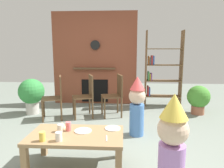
{
  "coord_description": "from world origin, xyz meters",
  "views": [
    {
      "loc": [
        0.34,
        -2.79,
        1.41
      ],
      "look_at": [
        0.15,
        0.4,
        0.88
      ],
      "focal_mm": 32.6,
      "sensor_mm": 36.0,
      "label": 1
    }
  ],
  "objects_px": {
    "paper_cup_far_left": "(60,128)",
    "potted_plant_short": "(32,93)",
    "dining_chair_right": "(116,93)",
    "birthday_cake_slice": "(62,125)",
    "paper_cup_near_left": "(42,136)",
    "paper_plate_front": "(83,131)",
    "paper_cup_near_right": "(68,126)",
    "dining_chair_middle": "(87,93)",
    "potted_plant_tall": "(198,98)",
    "coffee_table": "(76,139)",
    "paper_plate_rear": "(113,128)",
    "child_with_cone_hat": "(172,145)",
    "bookshelf": "(160,71)",
    "child_in_pink": "(137,105)",
    "dining_chair_left": "(56,95)",
    "paper_cup_center": "(59,137)"
  },
  "relations": [
    {
      "from": "dining_chair_right",
      "to": "potted_plant_short",
      "type": "xyz_separation_m",
      "value": [
        -1.88,
        0.04,
        -0.04
      ]
    },
    {
      "from": "dining_chair_middle",
      "to": "potted_plant_tall",
      "type": "height_order",
      "value": "dining_chair_middle"
    },
    {
      "from": "paper_cup_far_left",
      "to": "dining_chair_right",
      "type": "height_order",
      "value": "dining_chair_right"
    },
    {
      "from": "paper_plate_rear",
      "to": "potted_plant_tall",
      "type": "distance_m",
      "value": 2.74
    },
    {
      "from": "paper_cup_near_left",
      "to": "paper_plate_front",
      "type": "distance_m",
      "value": 0.49
    },
    {
      "from": "birthday_cake_slice",
      "to": "child_with_cone_hat",
      "type": "bearing_deg",
      "value": -27.97
    },
    {
      "from": "paper_cup_far_left",
      "to": "potted_plant_tall",
      "type": "xyz_separation_m",
      "value": [
        2.44,
        2.19,
        -0.11
      ]
    },
    {
      "from": "coffee_table",
      "to": "dining_chair_right",
      "type": "bearing_deg",
      "value": 79.11
    },
    {
      "from": "paper_cup_far_left",
      "to": "potted_plant_short",
      "type": "distance_m",
      "value": 2.38
    },
    {
      "from": "bookshelf",
      "to": "child_in_pink",
      "type": "relative_size",
      "value": 1.9
    },
    {
      "from": "paper_plate_front",
      "to": "dining_chair_left",
      "type": "height_order",
      "value": "dining_chair_left"
    },
    {
      "from": "paper_cup_near_left",
      "to": "coffee_table",
      "type": "bearing_deg",
      "value": 33.15
    },
    {
      "from": "paper_cup_center",
      "to": "dining_chair_right",
      "type": "height_order",
      "value": "dining_chair_right"
    },
    {
      "from": "dining_chair_left",
      "to": "bookshelf",
      "type": "bearing_deg",
      "value": -170.78
    },
    {
      "from": "paper_cup_near_left",
      "to": "paper_plate_front",
      "type": "xyz_separation_m",
      "value": [
        0.39,
        0.29,
        -0.05
      ]
    },
    {
      "from": "paper_plate_rear",
      "to": "paper_plate_front",
      "type": "bearing_deg",
      "value": -164.11
    },
    {
      "from": "birthday_cake_slice",
      "to": "potted_plant_tall",
      "type": "bearing_deg",
      "value": 40.1
    },
    {
      "from": "coffee_table",
      "to": "bookshelf",
      "type": "bearing_deg",
      "value": 63.09
    },
    {
      "from": "paper_plate_rear",
      "to": "dining_chair_middle",
      "type": "xyz_separation_m",
      "value": [
        -0.65,
        1.73,
        0.08
      ]
    },
    {
      "from": "dining_chair_right",
      "to": "birthday_cake_slice",
      "type": "bearing_deg",
      "value": 56.25
    },
    {
      "from": "paper_plate_front",
      "to": "bookshelf",
      "type": "bearing_deg",
      "value": 63.48
    },
    {
      "from": "paper_cup_far_left",
      "to": "dining_chair_middle",
      "type": "bearing_deg",
      "value": 90.42
    },
    {
      "from": "paper_cup_near_left",
      "to": "child_with_cone_hat",
      "type": "xyz_separation_m",
      "value": [
        1.34,
        -0.26,
        0.07
      ]
    },
    {
      "from": "paper_cup_near_left",
      "to": "dining_chair_left",
      "type": "height_order",
      "value": "dining_chair_left"
    },
    {
      "from": "child_with_cone_hat",
      "to": "potted_plant_short",
      "type": "distance_m",
      "value": 3.57
    },
    {
      "from": "paper_cup_far_left",
      "to": "child_in_pink",
      "type": "relative_size",
      "value": 0.09
    },
    {
      "from": "potted_plant_short",
      "to": "paper_cup_near_right",
      "type": "bearing_deg",
      "value": -55.01
    },
    {
      "from": "coffee_table",
      "to": "child_with_cone_hat",
      "type": "height_order",
      "value": "child_with_cone_hat"
    },
    {
      "from": "potted_plant_tall",
      "to": "dining_chair_middle",
      "type": "bearing_deg",
      "value": -172.26
    },
    {
      "from": "paper_cup_far_left",
      "to": "dining_chair_right",
      "type": "xyz_separation_m",
      "value": [
        0.6,
        1.96,
        0.04
      ]
    },
    {
      "from": "dining_chair_middle",
      "to": "potted_plant_short",
      "type": "xyz_separation_m",
      "value": [
        -1.27,
        0.14,
        -0.04
      ]
    },
    {
      "from": "birthday_cake_slice",
      "to": "potted_plant_tall",
      "type": "relative_size",
      "value": 0.16
    },
    {
      "from": "paper_cup_near_right",
      "to": "paper_cup_center",
      "type": "distance_m",
      "value": 0.29
    },
    {
      "from": "coffee_table",
      "to": "child_in_pink",
      "type": "relative_size",
      "value": 1.12
    },
    {
      "from": "birthday_cake_slice",
      "to": "potted_plant_tall",
      "type": "height_order",
      "value": "potted_plant_tall"
    },
    {
      "from": "paper_cup_near_right",
      "to": "child_in_pink",
      "type": "bearing_deg",
      "value": 45.4
    },
    {
      "from": "paper_cup_near_left",
      "to": "child_with_cone_hat",
      "type": "bearing_deg",
      "value": -11.09
    },
    {
      "from": "paper_cup_near_right",
      "to": "paper_cup_far_left",
      "type": "xyz_separation_m",
      "value": [
        -0.09,
        -0.04,
        -0.01
      ]
    },
    {
      "from": "paper_cup_far_left",
      "to": "potted_plant_short",
      "type": "relative_size",
      "value": 0.12
    },
    {
      "from": "paper_cup_near_right",
      "to": "dining_chair_right",
      "type": "xyz_separation_m",
      "value": [
        0.51,
        1.93,
        0.03
      ]
    },
    {
      "from": "child_in_pink",
      "to": "potted_plant_tall",
      "type": "relative_size",
      "value": 1.55
    },
    {
      "from": "potted_plant_tall",
      "to": "paper_plate_rear",
      "type": "bearing_deg",
      "value": -131.06
    },
    {
      "from": "paper_cup_near_right",
      "to": "child_in_pink",
      "type": "height_order",
      "value": "child_in_pink"
    },
    {
      "from": "birthday_cake_slice",
      "to": "dining_chair_middle",
      "type": "xyz_separation_m",
      "value": [
        0.0,
        1.73,
        0.05
      ]
    },
    {
      "from": "coffee_table",
      "to": "dining_chair_left",
      "type": "relative_size",
      "value": 1.25
    },
    {
      "from": "birthday_cake_slice",
      "to": "paper_cup_near_right",
      "type": "bearing_deg",
      "value": -40.52
    },
    {
      "from": "dining_chair_right",
      "to": "dining_chair_middle",
      "type": "bearing_deg",
      "value": -5.84
    },
    {
      "from": "paper_cup_far_left",
      "to": "child_with_cone_hat",
      "type": "relative_size",
      "value": 0.09
    },
    {
      "from": "paper_cup_far_left",
      "to": "bookshelf",
      "type": "bearing_deg",
      "value": 59.44
    },
    {
      "from": "paper_plate_front",
      "to": "potted_plant_tall",
      "type": "height_order",
      "value": "potted_plant_tall"
    }
  ]
}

